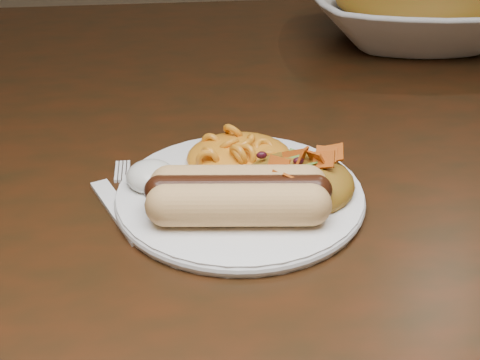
{
  "coord_description": "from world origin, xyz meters",
  "views": [
    {
      "loc": [
        -0.04,
        -0.62,
        1.05
      ],
      "look_at": [
        0.01,
        -0.15,
        0.77
      ],
      "focal_mm": 50.0,
      "sensor_mm": 36.0,
      "label": 1
    }
  ],
  "objects": [
    {
      "name": "plate",
      "position": [
        0.01,
        -0.15,
        0.76
      ],
      "size": [
        0.26,
        0.26,
        0.01
      ],
      "primitive_type": "cylinder",
      "rotation": [
        0.0,
        0.0,
        -0.32
      ],
      "color": "white",
      "rests_on": "table"
    },
    {
      "name": "taco_salad",
      "position": [
        0.05,
        -0.16,
        0.78
      ],
      "size": [
        0.1,
        0.09,
        0.04
      ],
      "rotation": [
        0.0,
        0.0,
        -0.32
      ],
      "color": "#AE3014",
      "rests_on": "plate"
    },
    {
      "name": "bowl_filling",
      "position": [
        0.29,
        0.24,
        0.8
      ],
      "size": [
        0.26,
        0.26,
        0.05
      ],
      "primitive_type": "ellipsoid",
      "rotation": [
        0.0,
        0.0,
        -0.21
      ],
      "color": "#AE3014",
      "rests_on": "serving_bowl"
    },
    {
      "name": "sour_cream",
      "position": [
        -0.07,
        -0.13,
        0.77
      ],
      "size": [
        0.05,
        0.05,
        0.03
      ],
      "primitive_type": "ellipsoid",
      "rotation": [
        0.0,
        0.0,
        0.31
      ],
      "color": "silver",
      "rests_on": "plate"
    },
    {
      "name": "serving_bowl",
      "position": [
        0.29,
        0.24,
        0.79
      ],
      "size": [
        0.33,
        0.33,
        0.07
      ],
      "primitive_type": "imported",
      "rotation": [
        0.0,
        0.0,
        -0.12
      ],
      "color": "silver",
      "rests_on": "table"
    },
    {
      "name": "mac_and_cheese",
      "position": [
        0.01,
        -0.1,
        0.78
      ],
      "size": [
        0.11,
        0.1,
        0.04
      ],
      "primitive_type": "ellipsoid",
      "rotation": [
        0.0,
        0.0,
        -0.18
      ],
      "color": "orange",
      "rests_on": "plate"
    },
    {
      "name": "fork",
      "position": [
        -0.09,
        -0.16,
        0.75
      ],
      "size": [
        0.07,
        0.13,
        0.0
      ],
      "primitive_type": "cube",
      "rotation": [
        0.0,
        0.0,
        0.39
      ],
      "color": "white",
      "rests_on": "table"
    },
    {
      "name": "table",
      "position": [
        0.0,
        0.0,
        0.66
      ],
      "size": [
        1.6,
        0.9,
        0.75
      ],
      "color": "#341609",
      "rests_on": "floor"
    },
    {
      "name": "hotdog",
      "position": [
        0.0,
        -0.19,
        0.78
      ],
      "size": [
        0.12,
        0.08,
        0.03
      ],
      "rotation": [
        0.0,
        0.0,
        -0.1
      ],
      "color": "#F4AA65",
      "rests_on": "plate"
    }
  ]
}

